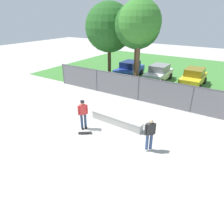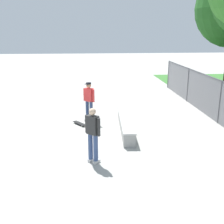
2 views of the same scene
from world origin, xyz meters
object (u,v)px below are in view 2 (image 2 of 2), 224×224
Objects in this scene: skateboarder at (89,100)px; concrete_ledge at (126,125)px; skateboard at (79,123)px; bystander at (93,133)px.

concrete_ledge is at bearing 47.24° from skateboarder.
skateboarder is 2.40× the size of skateboard.
skateboard is (0.46, -0.46, -0.96)m from skateboarder.
bystander is (2.83, -1.43, 0.73)m from concrete_ledge.
bystander is (3.77, 0.54, 0.94)m from skateboard.
concrete_ledge reaches higher than skateboard.
concrete_ledge is at bearing 64.49° from skateboard.
skateboard is at bearing -171.81° from bystander.
skateboarder reaches higher than bystander.
concrete_ledge is 3.25m from bystander.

